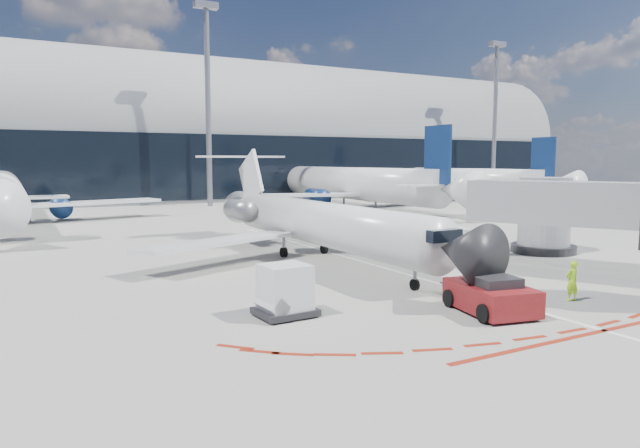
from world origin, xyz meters
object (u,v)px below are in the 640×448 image
pushback_tug (491,296)px  uld_container (285,291)px  ramp_worker (572,281)px  regional_jet (314,221)px

pushback_tug → uld_container: (-7.21, 3.32, 0.33)m
pushback_tug → ramp_worker: 4.33m
regional_jet → ramp_worker: 15.22m
pushback_tug → regional_jet: bearing=102.2°
regional_jet → ramp_worker: (4.53, -14.47, -1.38)m
regional_jet → uld_container: 13.00m
ramp_worker → uld_container: uld_container is taller
ramp_worker → regional_jet: bearing=-69.2°
pushback_tug → uld_container: 7.95m
pushback_tug → ramp_worker: ramp_worker is taller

